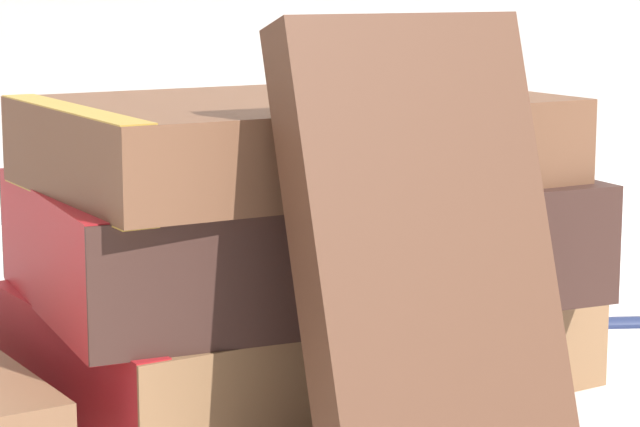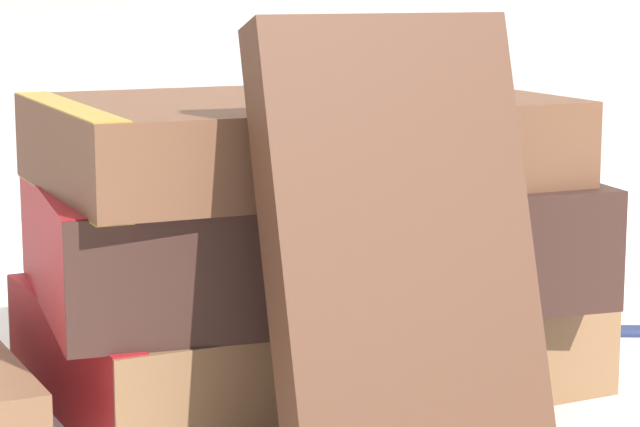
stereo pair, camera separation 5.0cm
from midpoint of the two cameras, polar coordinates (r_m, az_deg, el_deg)
The scene contains 5 objects.
book_flat_bottom at distance 0.52m, azimuth 1.63°, elevation -5.24°, with size 0.21×0.15×0.04m.
book_flat_middle at distance 0.50m, azimuth 1.59°, elevation -0.94°, with size 0.20×0.15×0.04m.
book_flat_top at distance 0.48m, azimuth 1.47°, elevation 3.13°, with size 0.19×0.13×0.03m.
book_leaning_front at distance 0.41m, azimuth 7.03°, elevation -2.53°, with size 0.08×0.06×0.15m.
pocket_watch at distance 0.49m, azimuth 6.22°, elevation 5.34°, with size 0.06×0.06×0.01m.
Camera 2 is at (-0.13, -0.41, 0.16)m, focal length 75.00 mm.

